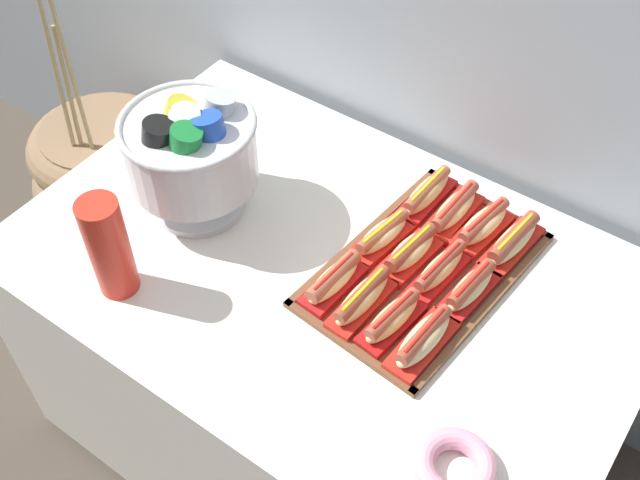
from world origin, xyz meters
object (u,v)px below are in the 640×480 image
at_px(buffet_table, 325,358).
at_px(hot_dog_5, 410,252).
at_px(hot_dog_4, 382,236).
at_px(hot_dog_8, 427,194).
at_px(donut, 455,467).
at_px(hot_dog_10, 483,225).
at_px(hot_dog_7, 470,289).
at_px(hot_dog_9, 454,210).
at_px(hot_dog_0, 333,280).
at_px(hot_dog_11, 513,242).
at_px(cup_stack, 109,247).
at_px(floor_vase, 117,195).
at_px(serving_tray, 423,270).
at_px(punch_bowl, 191,150).
at_px(hot_dog_2, 392,319).
at_px(hot_dog_1, 362,299).
at_px(hot_dog_6, 440,270).
at_px(hot_dog_3, 423,340).

distance_m(buffet_table, hot_dog_5, 0.44).
height_order(hot_dog_4, hot_dog_8, hot_dog_8).
xyz_separation_m(buffet_table, donut, (0.45, -0.25, 0.38)).
bearing_deg(hot_dog_4, hot_dog_10, 42.56).
height_order(hot_dog_7, hot_dog_9, hot_dog_7).
xyz_separation_m(hot_dog_0, hot_dog_9, (0.10, 0.32, -0.00)).
height_order(hot_dog_11, cup_stack, cup_stack).
xyz_separation_m(buffet_table, floor_vase, (-0.96, 0.19, -0.14)).
xyz_separation_m(serving_tray, hot_dog_11, (0.13, 0.15, 0.03)).
relative_size(floor_vase, punch_bowl, 3.83).
height_order(buffet_table, hot_dog_11, hot_dog_11).
distance_m(floor_vase, donut, 1.57).
bearing_deg(hot_dog_9, hot_dog_2, -82.36).
xyz_separation_m(hot_dog_2, hot_dog_9, (-0.04, 0.34, -0.00)).
xyz_separation_m(hot_dog_1, punch_bowl, (-0.47, 0.03, 0.14)).
xyz_separation_m(hot_dog_9, punch_bowl, (-0.50, -0.30, 0.14)).
distance_m(floor_vase, hot_dog_10, 1.31).
height_order(floor_vase, hot_dog_2, floor_vase).
height_order(hot_dog_5, punch_bowl, punch_bowl).
bearing_deg(hot_dog_6, punch_bowl, -167.29).
height_order(serving_tray, hot_dog_11, hot_dog_11).
bearing_deg(hot_dog_4, floor_vase, 175.96).
bearing_deg(hot_dog_11, floor_vase, -176.78).
height_order(hot_dog_5, hot_dog_6, hot_dog_5).
xyz_separation_m(hot_dog_4, hot_dog_8, (0.01, 0.16, 0.00)).
relative_size(buffet_table, hot_dog_2, 7.93).
distance_m(hot_dog_3, hot_dog_6, 0.18).
bearing_deg(serving_tray, hot_dog_6, -5.17).
relative_size(hot_dog_6, cup_stack, 0.71).
height_order(hot_dog_6, hot_dog_9, hot_dog_6).
bearing_deg(donut, hot_dog_11, 105.56).
height_order(hot_dog_3, hot_dog_6, hot_dog_3).
bearing_deg(hot_dog_2, hot_dog_6, 84.83).
relative_size(hot_dog_7, donut, 1.12).
distance_m(hot_dog_1, hot_dog_4, 0.18).
distance_m(hot_dog_3, hot_dog_10, 0.34).
relative_size(hot_dog_3, hot_dog_8, 0.99).
xyz_separation_m(hot_dog_3, hot_dog_7, (0.01, 0.16, -0.00)).
bearing_deg(hot_dog_1, cup_stack, -151.91).
xyz_separation_m(hot_dog_1, hot_dog_6, (0.09, 0.16, -0.00)).
height_order(hot_dog_7, hot_dog_10, hot_dog_10).
distance_m(serving_tray, hot_dog_11, 0.20).
relative_size(hot_dog_10, punch_bowl, 0.59).
height_order(buffet_table, hot_dog_10, hot_dog_10).
relative_size(buffet_table, hot_dog_11, 7.12).
bearing_deg(buffet_table, hot_dog_5, 37.73).
relative_size(hot_dog_5, hot_dog_6, 0.95).
height_order(hot_dog_7, hot_dog_8, hot_dog_8).
relative_size(hot_dog_0, hot_dog_5, 1.02).
relative_size(buffet_table, donut, 9.10).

